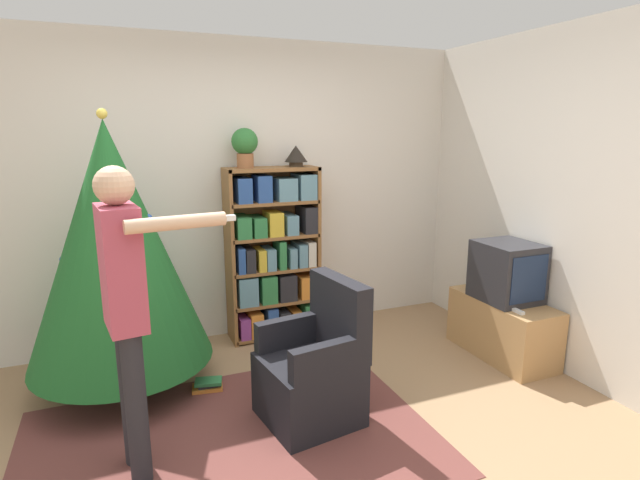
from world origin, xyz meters
name	(u,v)px	position (x,y,z in m)	size (l,w,h in m)	color
ground_plane	(296,448)	(0.00, 0.00, 0.00)	(14.00, 14.00, 0.00)	#9E7A56
wall_back	(222,193)	(0.00, 1.89, 1.30)	(8.00, 0.10, 2.60)	silver
wall_right	(599,208)	(2.28, 0.00, 1.30)	(0.10, 8.00, 2.60)	silver
area_rug	(231,442)	(-0.34, 0.20, 0.00)	(2.42, 1.67, 0.01)	brown
bookshelf	(274,256)	(0.39, 1.66, 0.75)	(0.80, 0.31, 1.53)	brown
tv_stand	(502,327)	(2.00, 0.53, 0.24)	(0.42, 0.91, 0.49)	tan
television	(507,272)	(2.00, 0.53, 0.72)	(0.42, 0.47, 0.47)	#28282D
game_remote	(517,311)	(1.88, 0.26, 0.50)	(0.04, 0.12, 0.02)	white
christmas_tree	(114,245)	(-0.90, 1.16, 1.06)	(1.25, 1.25, 1.98)	#4C3323
armchair	(314,371)	(0.23, 0.27, 0.32)	(0.65, 0.64, 0.92)	black
standing_person	(126,299)	(-0.86, 0.15, 1.00)	(0.67, 0.47, 1.67)	#232328
potted_plant	(245,145)	(0.16, 1.66, 1.72)	(0.22, 0.22, 0.33)	#935B38
table_lamp	(296,155)	(0.61, 1.66, 1.63)	(0.20, 0.20, 0.18)	#473828
book_pile_near_tree	(208,385)	(-0.36, 0.89, 0.04)	(0.23, 0.17, 0.08)	orange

